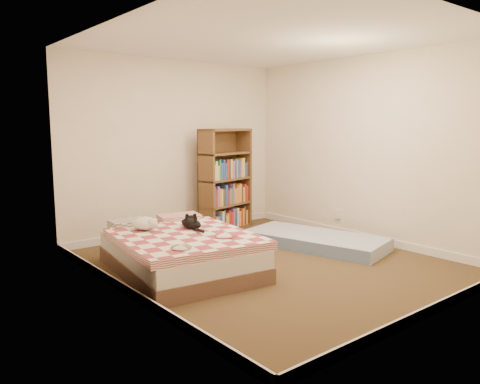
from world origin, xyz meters
TOP-DOWN VIEW (x-y plane):
  - room at (0.00, 0.00)m, footprint 3.51×4.01m
  - bed at (-0.95, 0.40)m, footprint 1.51×1.96m
  - bookshelf at (0.68, 1.73)m, footprint 0.98×0.51m
  - floor_mattress at (0.98, 0.15)m, footprint 1.25×1.96m
  - black_cat at (-0.76, 0.47)m, footprint 0.30×0.56m
  - white_dog at (-1.18, 0.70)m, footprint 0.37×0.38m

SIDE VIEW (x-z plane):
  - floor_mattress at x=0.98m, z-range 0.00..0.16m
  - bed at x=-0.95m, z-range -0.02..0.46m
  - black_cat at x=-0.76m, z-range 0.43..0.55m
  - white_dog at x=-1.18m, z-range 0.44..0.58m
  - bookshelf at x=0.68m, z-range -0.20..1.32m
  - room at x=0.00m, z-range -0.06..2.45m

